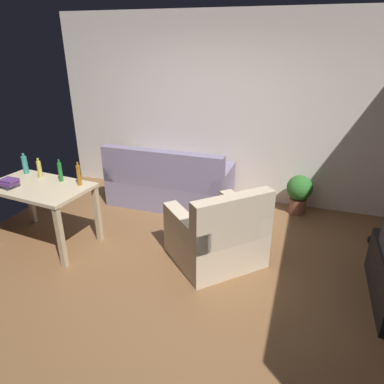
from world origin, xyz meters
name	(u,v)px	position (x,y,z in m)	size (l,w,h in m)	color
ground_plane	(169,272)	(0.00, 0.00, -0.01)	(5.20, 4.40, 0.02)	brown
wall_rear	(222,110)	(0.00, 2.20, 1.35)	(5.20, 0.10, 2.70)	silver
couch	(169,185)	(-0.62, 1.59, 0.31)	(1.78, 0.84, 0.92)	gray
desk	(40,194)	(-1.65, 0.09, 0.65)	(1.26, 0.82, 0.76)	#C6B28E
potted_plant	(299,192)	(1.23, 1.90, 0.33)	(0.36, 0.36, 0.57)	brown
armchair	(218,236)	(0.45, 0.37, 0.32)	(1.23, 1.23, 0.92)	beige
bottle_tall	(25,165)	(-2.06, 0.37, 0.88)	(0.07, 0.07, 0.26)	teal
bottle_squat	(39,169)	(-1.79, 0.31, 0.87)	(0.05, 0.05, 0.25)	#BCB24C
bottle_green	(60,172)	(-1.47, 0.29, 0.88)	(0.05, 0.05, 0.27)	#1E722D
bottle_amber	(79,175)	(-1.19, 0.25, 0.89)	(0.05, 0.05, 0.28)	#9E6019
book_stack	(9,183)	(-1.92, -0.06, 0.81)	(0.22, 0.19, 0.10)	#333338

